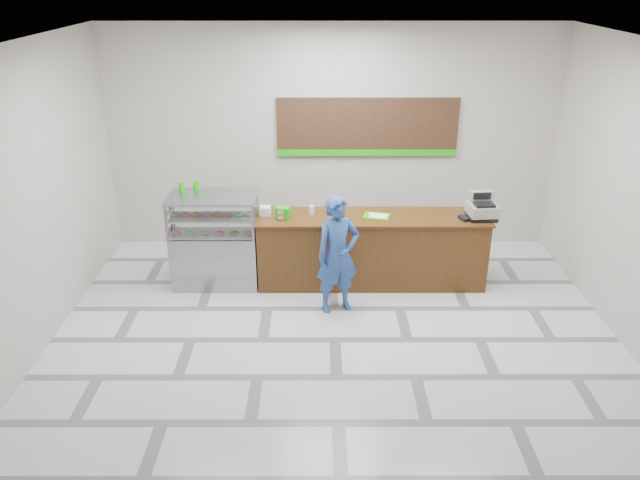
{
  "coord_description": "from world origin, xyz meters",
  "views": [
    {
      "loc": [
        -0.2,
        -6.54,
        4.23
      ],
      "look_at": [
        -0.18,
        0.9,
        0.95
      ],
      "focal_mm": 35.0,
      "sensor_mm": 36.0,
      "label": 1
    }
  ],
  "objects_px": {
    "sales_counter": "(371,250)",
    "display_case": "(215,239)",
    "serving_tray": "(377,216)",
    "customer": "(338,255)",
    "cash_register": "(482,209)"
  },
  "relations": [
    {
      "from": "display_case",
      "to": "serving_tray",
      "type": "relative_size",
      "value": 3.24
    },
    {
      "from": "sales_counter",
      "to": "display_case",
      "type": "height_order",
      "value": "display_case"
    },
    {
      "from": "cash_register",
      "to": "customer",
      "type": "bearing_deg",
      "value": -165.95
    },
    {
      "from": "cash_register",
      "to": "customer",
      "type": "xyz_separation_m",
      "value": [
        -2.0,
        -0.7,
        -0.37
      ]
    },
    {
      "from": "serving_tray",
      "to": "customer",
      "type": "bearing_deg",
      "value": -113.57
    },
    {
      "from": "customer",
      "to": "cash_register",
      "type": "bearing_deg",
      "value": 0.11
    },
    {
      "from": "cash_register",
      "to": "display_case",
      "type": "bearing_deg",
      "value": 173.7
    },
    {
      "from": "cash_register",
      "to": "customer",
      "type": "height_order",
      "value": "customer"
    },
    {
      "from": "sales_counter",
      "to": "serving_tray",
      "type": "relative_size",
      "value": 7.94
    },
    {
      "from": "sales_counter",
      "to": "customer",
      "type": "relative_size",
      "value": 2.05
    },
    {
      "from": "serving_tray",
      "to": "sales_counter",
      "type": "bearing_deg",
      "value": 166.7
    },
    {
      "from": "sales_counter",
      "to": "display_case",
      "type": "distance_m",
      "value": 2.23
    },
    {
      "from": "display_case",
      "to": "customer",
      "type": "distance_m",
      "value": 1.88
    },
    {
      "from": "sales_counter",
      "to": "customer",
      "type": "distance_m",
      "value": 0.96
    },
    {
      "from": "display_case",
      "to": "customer",
      "type": "bearing_deg",
      "value": -24.13
    }
  ]
}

